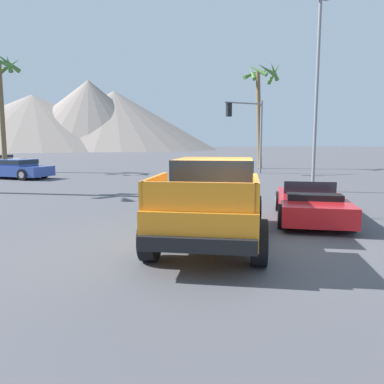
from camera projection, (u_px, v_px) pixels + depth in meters
ground_plane at (231, 244)px, 8.28m from camera, size 320.00×320.00×0.00m
orange_pickup_truck at (212, 194)px, 8.61m from camera, size 4.39×5.30×1.83m
red_convertible_car at (311, 205)px, 10.79m from camera, size 3.90×4.41×1.06m
parked_car_blue at (16, 169)px, 23.06m from camera, size 4.46×4.46×1.19m
traffic_light_main at (247, 123)px, 26.27m from camera, size 3.15×0.38×5.18m
street_lamp_post at (317, 78)px, 16.42m from camera, size 0.90×0.24×8.51m
palm_tree_tall at (0, 84)px, 27.47m from camera, size 3.09×3.18×8.57m
palm_tree_leaning at (261, 91)px, 31.23m from camera, size 2.86×2.93×8.68m
distant_mountain_range at (58, 122)px, 108.83m from camera, size 98.27×75.05×19.91m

